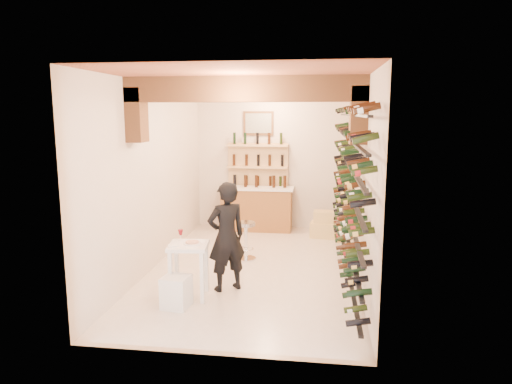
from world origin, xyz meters
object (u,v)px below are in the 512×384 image
white_stool (176,292)px  tasting_table (188,254)px  wine_rack (345,182)px  chrome_barstool (246,238)px  crate_lower (323,230)px  back_counter (257,207)px  person (226,237)px

white_stool → tasting_table: bearing=78.1°
wine_rack → chrome_barstool: 2.13m
tasting_table → crate_lower: bearing=54.9°
back_counter → white_stool: back_counter is taller
wine_rack → person: bearing=-149.7°
person → chrome_barstool: person is taller
back_counter → tasting_table: (-0.46, -4.06, 0.13)m
back_counter → chrome_barstool: back_counter is taller
crate_lower → wine_rack: bearing=-82.2°
person → tasting_table: bearing=0.5°
tasting_table → chrome_barstool: size_ratio=1.39×
wine_rack → person: (-1.80, -1.05, -0.71)m
white_stool → chrome_barstool: (0.64, 2.24, 0.19)m
back_counter → chrome_barstool: size_ratio=2.40×
white_stool → crate_lower: white_stool is taller
crate_lower → back_counter: bearing=163.7°
tasting_table → person: 0.64m
white_stool → chrome_barstool: chrome_barstool is taller
tasting_table → chrome_barstool: 1.96m
person → chrome_barstool: 1.56m
white_stool → wine_rack: bearing=37.0°
wine_rack → crate_lower: (-0.30, 2.20, -1.38)m
back_counter → person: bearing=-89.5°
wine_rack → chrome_barstool: (-1.74, 0.45, -1.14)m
wine_rack → tasting_table: size_ratio=5.82×
wine_rack → chrome_barstool: size_ratio=8.06×
tasting_table → person: person is taller
person → crate_lower: 3.64m
back_counter → crate_lower: bearing=-16.3°
wine_rack → crate_lower: bearing=97.8°
back_counter → white_stool: (-0.54, -4.44, -0.31)m
tasting_table → white_stool: size_ratio=2.20×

